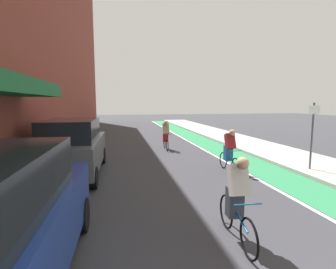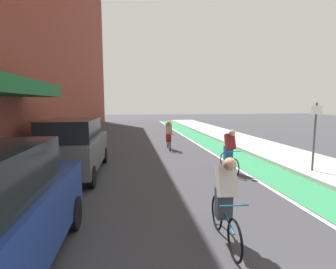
{
  "view_description": "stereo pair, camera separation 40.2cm",
  "coord_description": "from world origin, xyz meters",
  "px_view_note": "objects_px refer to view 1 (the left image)",
  "views": [
    {
      "loc": [
        -1.79,
        0.34,
        2.53
      ],
      "look_at": [
        0.06,
        9.84,
        1.32
      ],
      "focal_mm": 27.05,
      "sensor_mm": 36.0,
      "label": 1
    },
    {
      "loc": [
        -1.39,
        0.27,
        2.53
      ],
      "look_at": [
        0.06,
        9.84,
        1.32
      ],
      "focal_mm": 27.05,
      "sensor_mm": 36.0,
      "label": 2
    }
  ],
  "objects_px": {
    "cyclist_trailing": "(166,135)",
    "street_sign_post": "(312,130)",
    "cyclist_mid": "(229,149)",
    "cyclist_lead": "(237,196)",
    "parked_suv_gray": "(73,147)"
  },
  "relations": [
    {
      "from": "parked_suv_gray",
      "to": "cyclist_mid",
      "type": "xyz_separation_m",
      "value": [
        5.55,
        -0.57,
        -0.17
      ]
    },
    {
      "from": "cyclist_lead",
      "to": "parked_suv_gray",
      "type": "bearing_deg",
      "value": 125.96
    },
    {
      "from": "cyclist_lead",
      "to": "cyclist_mid",
      "type": "relative_size",
      "value": 1.03
    },
    {
      "from": "parked_suv_gray",
      "to": "cyclist_mid",
      "type": "distance_m",
      "value": 5.58
    },
    {
      "from": "cyclist_lead",
      "to": "cyclist_mid",
      "type": "xyz_separation_m",
      "value": [
        1.9,
        4.47,
        -0.01
      ]
    },
    {
      "from": "cyclist_trailing",
      "to": "street_sign_post",
      "type": "distance_m",
      "value": 7.08
    },
    {
      "from": "cyclist_lead",
      "to": "street_sign_post",
      "type": "relative_size",
      "value": 0.72
    },
    {
      "from": "cyclist_lead",
      "to": "cyclist_trailing",
      "type": "bearing_deg",
      "value": 87.44
    },
    {
      "from": "parked_suv_gray",
      "to": "cyclist_mid",
      "type": "relative_size",
      "value": 2.6
    },
    {
      "from": "parked_suv_gray",
      "to": "cyclist_lead",
      "type": "relative_size",
      "value": 2.52
    },
    {
      "from": "cyclist_mid",
      "to": "cyclist_trailing",
      "type": "height_order",
      "value": "cyclist_trailing"
    },
    {
      "from": "cyclist_mid",
      "to": "street_sign_post",
      "type": "xyz_separation_m",
      "value": [
        2.84,
        -0.7,
        0.74
      ]
    },
    {
      "from": "parked_suv_gray",
      "to": "cyclist_mid",
      "type": "height_order",
      "value": "parked_suv_gray"
    },
    {
      "from": "cyclist_mid",
      "to": "street_sign_post",
      "type": "distance_m",
      "value": 3.02
    },
    {
      "from": "cyclist_mid",
      "to": "cyclist_trailing",
      "type": "relative_size",
      "value": 0.99
    }
  ]
}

